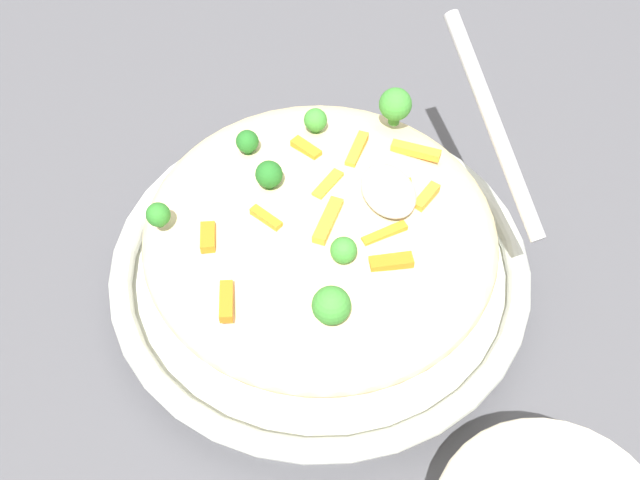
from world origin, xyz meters
name	(u,v)px	position (x,y,z in m)	size (l,w,h in m)	color
ground_plane	(320,287)	(0.00, 0.00, 0.00)	(2.40, 2.40, 0.00)	#4C4C51
serving_bowl	(320,271)	(0.00, 0.00, 0.02)	(0.35, 0.35, 0.04)	silver
pasta_mound	(320,233)	(0.00, 0.00, 0.07)	(0.29, 0.28, 0.07)	beige
carrot_piece_0	(357,150)	(-0.05, 0.05, 0.11)	(0.04, 0.01, 0.01)	orange
carrot_piece_1	(426,197)	(0.02, 0.08, 0.11)	(0.03, 0.01, 0.01)	orange
carrot_piece_2	(267,221)	(0.00, -0.04, 0.11)	(0.03, 0.01, 0.01)	orange
carrot_piece_3	(324,221)	(0.02, 0.00, 0.11)	(0.04, 0.01, 0.01)	orange
carrot_piece_4	(207,234)	(0.00, -0.09, 0.11)	(0.02, 0.01, 0.01)	orange
carrot_piece_5	(416,151)	(-0.03, 0.09, 0.11)	(0.04, 0.01, 0.01)	orange
carrot_piece_6	(328,185)	(-0.02, 0.01, 0.11)	(0.03, 0.01, 0.01)	orange
carrot_piece_7	(391,262)	(0.07, 0.03, 0.11)	(0.03, 0.01, 0.01)	orange
carrot_piece_8	(306,148)	(-0.06, 0.01, 0.11)	(0.03, 0.01, 0.01)	orange
carrot_piece_9	(226,301)	(0.06, -0.09, 0.11)	(0.03, 0.01, 0.01)	orange
carrot_piece_10	(394,186)	(0.00, 0.06, 0.11)	(0.03, 0.01, 0.01)	orange
carrot_piece_11	(384,234)	(0.04, 0.04, 0.11)	(0.04, 0.01, 0.01)	orange
broccoli_floret_0	(331,306)	(0.10, -0.02, 0.12)	(0.03, 0.03, 0.03)	#377928
broccoli_floret_1	(347,250)	(0.05, 0.00, 0.12)	(0.02, 0.02, 0.02)	#377928
broccoli_floret_2	(269,175)	(-0.03, -0.03, 0.12)	(0.02, 0.02, 0.03)	#205B1C
broccoli_floret_3	(315,120)	(-0.08, 0.02, 0.12)	(0.02, 0.02, 0.02)	#377928
broccoli_floret_4	(395,105)	(-0.07, 0.09, 0.12)	(0.03, 0.03, 0.03)	#377928
broccoli_floret_5	(247,142)	(-0.08, -0.04, 0.12)	(0.02, 0.02, 0.02)	#205B1C
broccoli_floret_6	(158,215)	(-0.03, -0.12, 0.11)	(0.02, 0.02, 0.02)	#296820
serving_spoon	(430,164)	(0.01, 0.09, 0.13)	(0.17, 0.11, 0.10)	#B7B7BC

